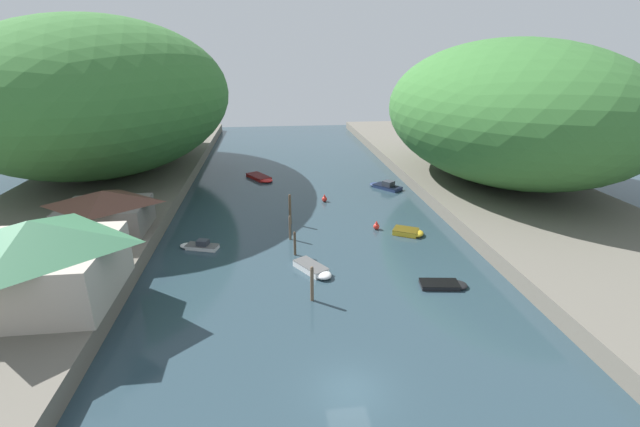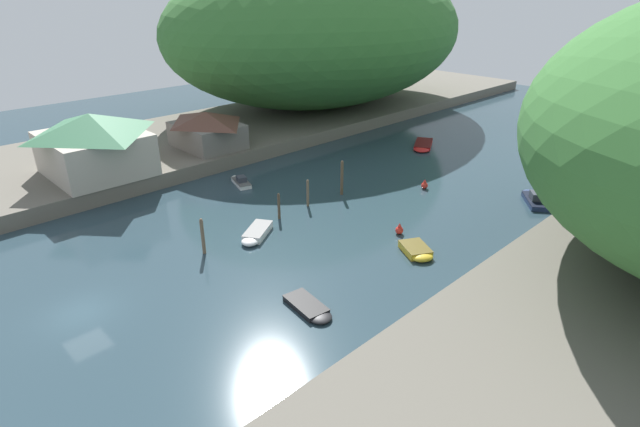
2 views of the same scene
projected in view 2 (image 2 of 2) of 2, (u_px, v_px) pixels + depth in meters
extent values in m
plane|color=#283D47|center=(383.00, 189.00, 50.48)|extent=(130.00, 130.00, 0.00)
cube|color=#666056|center=(231.00, 131.00, 67.55)|extent=(22.00, 120.00, 1.56)
ellipsoid|color=#387033|center=(321.00, 32.00, 74.77)|extent=(35.69, 49.97, 21.66)
cube|color=#B2A899|center=(96.00, 153.00, 49.51)|extent=(9.75, 8.69, 4.12)
pyramid|color=#38704C|center=(90.00, 123.00, 48.24)|extent=(10.53, 9.38, 1.94)
cube|color=slate|center=(208.00, 135.00, 57.82)|extent=(7.80, 6.12, 2.79)
pyramid|color=brown|center=(206.00, 118.00, 56.95)|extent=(8.42, 6.60, 1.34)
cube|color=white|center=(241.00, 183.00, 51.57)|extent=(3.34, 2.14, 0.40)
ellipsoid|color=white|center=(237.00, 178.00, 52.84)|extent=(1.84, 1.60, 0.40)
cube|color=#525252|center=(241.00, 181.00, 51.48)|extent=(3.41, 2.18, 0.03)
cube|color=#333842|center=(241.00, 179.00, 51.29)|extent=(1.30, 1.16, 0.56)
cube|color=navy|center=(537.00, 201.00, 47.16)|extent=(3.93, 4.24, 0.45)
ellipsoid|color=navy|center=(531.00, 194.00, 48.92)|extent=(2.62, 2.65, 0.45)
cube|color=black|center=(537.00, 199.00, 47.06)|extent=(4.00, 4.32, 0.03)
cube|color=#333842|center=(538.00, 196.00, 46.80)|extent=(1.89, 1.90, 0.74)
cube|color=red|center=(423.00, 144.00, 63.86)|extent=(3.98, 4.88, 0.47)
ellipsoid|color=red|center=(422.00, 149.00, 61.90)|extent=(2.77, 2.89, 0.47)
cube|color=#450A0A|center=(424.00, 142.00, 63.76)|extent=(4.06, 4.98, 0.03)
cube|color=gold|center=(415.00, 249.00, 38.56)|extent=(3.05, 2.78, 0.54)
ellipsoid|color=gold|center=(422.00, 257.00, 37.46)|extent=(1.92, 2.10, 0.54)
cube|color=#4C3E0E|center=(416.00, 246.00, 38.44)|extent=(3.12, 2.84, 0.03)
cube|color=black|center=(306.00, 305.00, 32.04)|extent=(3.27, 1.97, 0.35)
ellipsoid|color=black|center=(320.00, 317.00, 30.91)|extent=(1.73, 1.69, 0.35)
cube|color=black|center=(306.00, 303.00, 31.96)|extent=(3.34, 2.01, 0.03)
cube|color=white|center=(258.00, 232.00, 41.28)|extent=(3.06, 3.63, 0.57)
ellipsoid|color=white|center=(251.00, 241.00, 39.81)|extent=(2.11, 2.18, 0.57)
cube|color=#525252|center=(258.00, 228.00, 41.15)|extent=(3.13, 3.70, 0.03)
cylinder|color=brown|center=(203.00, 237.00, 37.96)|extent=(0.27, 0.27, 2.79)
sphere|color=brown|center=(201.00, 220.00, 37.36)|extent=(0.24, 0.24, 0.24)
cylinder|color=#4C3D2D|center=(279.00, 207.00, 43.78)|extent=(0.25, 0.25, 2.26)
sphere|color=#4C3D2D|center=(278.00, 195.00, 43.28)|extent=(0.22, 0.22, 0.22)
cylinder|color=brown|center=(308.00, 194.00, 46.24)|extent=(0.25, 0.25, 2.47)
sphere|color=brown|center=(308.00, 181.00, 45.70)|extent=(0.22, 0.22, 0.22)
cylinder|color=brown|center=(342.00, 179.00, 48.64)|extent=(0.29, 0.29, 3.31)
sphere|color=brown|center=(342.00, 162.00, 47.92)|extent=(0.26, 0.26, 0.26)
sphere|color=red|center=(425.00, 186.00, 50.54)|extent=(0.68, 0.68, 0.68)
cone|color=red|center=(425.00, 181.00, 50.33)|extent=(0.34, 0.34, 0.34)
sphere|color=red|center=(399.00, 230.00, 41.39)|extent=(0.67, 0.67, 0.67)
cone|color=red|center=(400.00, 225.00, 41.18)|extent=(0.33, 0.33, 0.33)
cylinder|color=#282D3D|center=(148.00, 169.00, 50.19)|extent=(0.13, 0.13, 0.85)
cylinder|color=#282D3D|center=(150.00, 169.00, 50.28)|extent=(0.13, 0.13, 0.85)
cube|color=gold|center=(148.00, 162.00, 49.93)|extent=(0.29, 0.42, 0.62)
sphere|color=tan|center=(148.00, 158.00, 49.75)|extent=(0.22, 0.22, 0.22)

